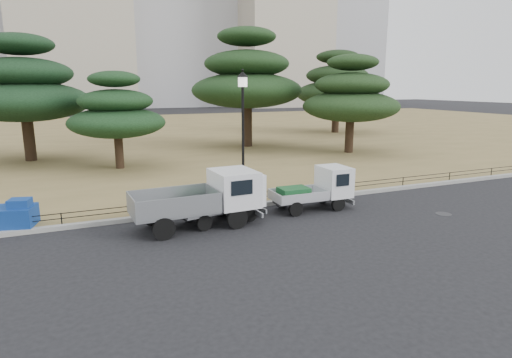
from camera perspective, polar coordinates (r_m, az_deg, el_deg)
name	(u,v)px	position (r m, az deg, el deg)	size (l,w,h in m)	color
ground	(278,226)	(15.16, 2.98, -6.30)	(220.00, 220.00, 0.00)	black
lawn	(144,135)	(44.21, -14.77, 5.75)	(120.00, 56.00, 0.15)	olive
curb	(250,205)	(17.40, -0.78, -3.54)	(120.00, 0.25, 0.16)	gray
truck_large	(203,197)	(15.00, -7.06, -2.39)	(4.42, 1.93, 1.89)	black
truck_kei_front	(227,198)	(15.62, -3.93, -2.59)	(3.32, 1.85, 1.66)	black
truck_kei_rear	(317,189)	(17.21, 8.11, -1.27)	(3.19, 1.42, 1.66)	black
street_lamp	(243,116)	(16.99, -1.77, 8.44)	(0.47, 0.47, 5.23)	black
pipe_fence	(249,196)	(17.44, -0.97, -2.28)	(38.00, 0.04, 0.40)	black
tarp_pile	(13,215)	(16.77, -29.66, -4.21)	(1.64, 1.36, 0.96)	navy
manhole	(444,214)	(18.03, 23.73, -4.29)	(0.60, 0.60, 0.01)	#2D2D30
pine_west_near	(23,89)	(30.60, -28.60, 10.53)	(7.81, 7.81, 7.81)	black
pine_center_left	(116,113)	(25.72, -18.11, 8.38)	(5.42, 5.42, 5.51)	black
pine_center_right	(247,78)	(33.70, -1.23, 13.25)	(8.50, 8.50, 9.02)	black
pine_east_near	(351,97)	(31.19, 12.57, 10.68)	(6.77, 6.77, 6.83)	black
pine_east_far	(337,85)	(44.66, 10.72, 12.16)	(8.12, 8.12, 8.16)	black
tower_east	(279,1)	(107.33, 3.15, 22.61)	(20.00, 18.00, 48.00)	#AAA08C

